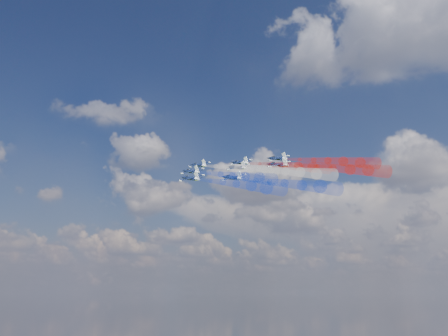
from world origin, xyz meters
The scene contains 16 objects.
jet_lead centered at (-13.00, -17.48, 147.84)m, with size 9.44×11.80×3.15m, color black, non-canonical shape.
trail_lead centered at (10.17, -25.40, 141.69)m, with size 3.93×40.07×3.93m, color white, non-canonical shape.
jet_inner_left centered at (-7.72, -28.84, 142.26)m, with size 9.44×11.80×3.15m, color black, non-canonical shape.
trail_inner_left centered at (15.45, -36.76, 136.12)m, with size 3.93×40.07×3.93m, color blue, non-canonical shape.
jet_inner_right centered at (2.33, -11.36, 147.87)m, with size 9.44×11.80×3.15m, color black, non-canonical shape.
trail_inner_right centered at (25.50, -19.29, 141.72)m, with size 3.93×40.07×3.93m, color red, non-canonical shape.
jet_outer_left centered at (1.36, -40.73, 136.26)m, with size 9.44×11.80×3.15m, color black, non-canonical shape.
trail_outer_left centered at (24.53, -48.65, 130.11)m, with size 3.93×40.07×3.93m, color blue, non-canonical shape.
jet_center_third centered at (8.76, -23.60, 142.49)m, with size 9.44×11.80×3.15m, color black, non-canonical shape.
trail_center_third centered at (31.93, -31.52, 136.34)m, with size 3.93×40.07×3.93m, color white, non-canonical shape.
jet_outer_right centered at (16.40, -7.27, 148.31)m, with size 9.44×11.80×3.15m, color black, non-canonical shape.
trail_outer_right centered at (39.57, -15.19, 142.16)m, with size 3.93×40.07×3.93m, color red, non-canonical shape.
jet_rear_left centered at (14.31, -35.06, 135.83)m, with size 9.44×11.80×3.15m, color black, non-canonical shape.
trail_rear_left centered at (37.48, -42.98, 129.68)m, with size 3.93×40.07×3.93m, color blue, non-canonical shape.
jet_rear_right centered at (22.40, -18.57, 142.62)m, with size 9.44×11.80×3.15m, color black, non-canonical shape.
trail_rear_right centered at (45.57, -26.50, 136.47)m, with size 3.93×40.07×3.93m, color red, non-canonical shape.
Camera 1 is at (101.21, -167.89, 99.20)m, focal length 39.97 mm.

